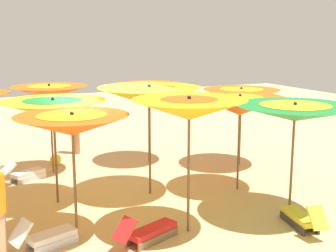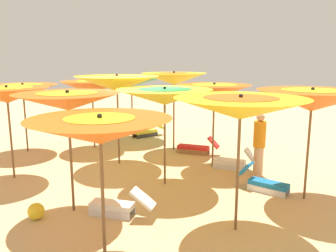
{
  "view_description": "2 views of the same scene",
  "coord_description": "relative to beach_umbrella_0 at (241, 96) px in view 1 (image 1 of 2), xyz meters",
  "views": [
    {
      "loc": [
        -9.43,
        2.98,
        3.56
      ],
      "look_at": [
        -0.57,
        -1.16,
        1.59
      ],
      "focal_mm": 48.24,
      "sensor_mm": 36.0,
      "label": 1
    },
    {
      "loc": [
        5.63,
        6.4,
        2.91
      ],
      "look_at": [
        -0.65,
        0.76,
        1.24
      ],
      "focal_mm": 36.56,
      "sensor_mm": 36.0,
      "label": 2
    }
  ],
  "objects": [
    {
      "name": "beach_umbrella_0",
      "position": [
        0.0,
        0.0,
        0.0
      ],
      "size": [
        2.09,
        2.09,
        2.19
      ],
      "color": "brown",
      "rests_on": "ground"
    },
    {
      "name": "lounger_4",
      "position": [
        -2.84,
        5.82,
        -1.74
      ],
      "size": [
        0.69,
        1.18,
        0.6
      ],
      "rotation": [
        0.0,
        0.0,
        5.02
      ],
      "color": "silver",
      "rests_on": "ground"
    },
    {
      "name": "beach_umbrella_5",
      "position": [
        -1.11,
        3.18,
        0.3
      ],
      "size": [
        2.28,
        2.28,
        2.51
      ],
      "color": "brown",
      "rests_on": "ground"
    },
    {
      "name": "lounger_3",
      "position": [
        -3.38,
        4.16,
        -1.75
      ],
      "size": [
        0.79,
        1.33,
        0.58
      ],
      "rotation": [
        0.0,
        0.0,
        5.09
      ],
      "color": "olive",
      "rests_on": "ground"
    },
    {
      "name": "beach_ball",
      "position": [
        2.13,
        4.67,
        -1.8
      ],
      "size": [
        0.31,
        0.31,
        0.31
      ],
      "primitive_type": "sphere",
      "color": "yellow",
      "rests_on": "ground"
    },
    {
      "name": "lounger_1",
      "position": [
        -4.07,
        1.33,
        -1.75
      ],
      "size": [
        1.26,
        0.55,
        0.6
      ],
      "rotation": [
        0.0,
        0.0,
        6.08
      ],
      "color": "#333338",
      "rests_on": "ground"
    },
    {
      "name": "beach_umbrella_2",
      "position": [
        1.46,
        4.87,
        0.19
      ],
      "size": [
        1.94,
        1.94,
        2.36
      ],
      "color": "brown",
      "rests_on": "ground"
    },
    {
      "name": "beach_umbrella_6",
      "position": [
        -0.79,
        5.21,
        0.12
      ],
      "size": [
        2.18,
        2.18,
        2.3
      ],
      "color": "brown",
      "rests_on": "ground"
    },
    {
      "name": "beach_umbrella_9",
      "position": [
        -3.28,
        3.33,
        0.34
      ],
      "size": [
        2.05,
        2.05,
        2.53
      ],
      "color": "brown",
      "rests_on": "ground"
    },
    {
      "name": "beach_umbrella_8",
      "position": [
        -3.48,
        1.13,
        0.15
      ],
      "size": [
        2.3,
        2.3,
        2.31
      ],
      "color": "brown",
      "rests_on": "ground"
    },
    {
      "name": "ground",
      "position": [
        -0.77,
        3.99,
        -1.97
      ],
      "size": [
        36.41,
        36.41,
        0.04
      ],
      "primitive_type": "cube",
      "color": "#D1B57F"
    },
    {
      "name": "beach_umbrella_1",
      "position": [
        1.4,
        2.15,
        0.11
      ],
      "size": [
        1.96,
        1.96,
        2.3
      ],
      "color": "brown",
      "rests_on": "ground"
    },
    {
      "name": "beach_umbrella_4",
      "position": [
        -1.71,
        1.2,
        0.04
      ],
      "size": [
        2.01,
        2.01,
        2.26
      ],
      "color": "brown",
      "rests_on": "ground"
    },
    {
      "name": "beach_umbrella_10",
      "position": [
        -2.68,
        5.26,
        0.12
      ],
      "size": [
        1.96,
        1.96,
        2.3
      ],
      "color": "brown",
      "rests_on": "ground"
    },
    {
      "name": "lounger_2",
      "position": [
        1.02,
        5.67,
        -1.74
      ],
      "size": [
        0.87,
        1.26,
        0.56
      ],
      "rotation": [
        0.0,
        0.0,
        5.19
      ],
      "color": "silver",
      "rests_on": "ground"
    },
    {
      "name": "beachgoer_1",
      "position": [
        3.14,
        3.85,
        -1.02
      ],
      "size": [
        0.3,
        0.3,
        1.77
      ],
      "rotation": [
        0.0,
        0.0,
        1.0
      ],
      "color": "#A3704C",
      "rests_on": "ground"
    }
  ]
}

